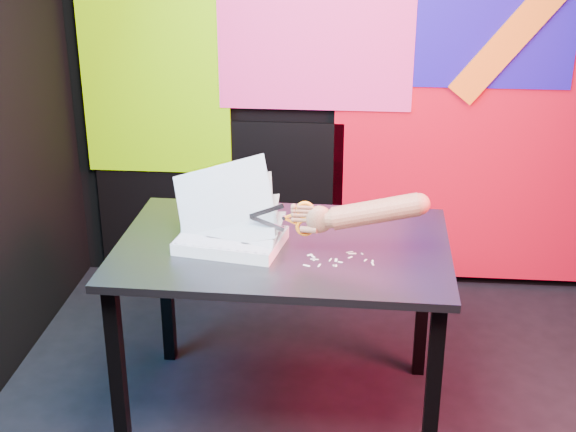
# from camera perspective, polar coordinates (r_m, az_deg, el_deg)

# --- Properties ---
(room) EXTENTS (3.01, 3.01, 2.71)m
(room) POSITION_cam_1_polar(r_m,az_deg,el_deg) (2.51, 5.83, 7.80)
(room) COLOR black
(room) RESTS_ON ground
(backdrop) EXTENTS (2.88, 0.05, 2.08)m
(backdrop) POSITION_cam_1_polar(r_m,az_deg,el_deg) (4.02, 6.37, 7.57)
(backdrop) COLOR red
(backdrop) RESTS_ON ground
(work_table) EXTENTS (1.24, 0.84, 0.75)m
(work_table) POSITION_cam_1_polar(r_m,az_deg,el_deg) (3.01, -0.35, -3.49)
(work_table) COLOR black
(work_table) RESTS_ON ground
(printout_stack) EXTENTS (0.44, 0.33, 0.35)m
(printout_stack) POSITION_cam_1_polar(r_m,az_deg,el_deg) (2.95, -4.10, -1.55)
(printout_stack) COLOR white
(printout_stack) RESTS_ON work_table
(scissors) EXTENTS (0.23, 0.02, 0.13)m
(scissors) POSITION_cam_1_polar(r_m,az_deg,el_deg) (2.83, 0.89, -0.18)
(scissors) COLOR #B5B5BA
(scissors) RESTS_ON printout_stack
(hand_forearm) EXTENTS (0.47, 0.09, 0.16)m
(hand_forearm) POSITION_cam_1_polar(r_m,az_deg,el_deg) (2.81, 5.58, 0.23)
(hand_forearm) COLOR #996F4B
(hand_forearm) RESTS_ON work_table
(paper_clippings) EXTENTS (0.25, 0.14, 0.00)m
(paper_clippings) POSITION_cam_1_polar(r_m,az_deg,el_deg) (2.85, 3.35, -3.11)
(paper_clippings) COLOR silver
(paper_clippings) RESTS_ON work_table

